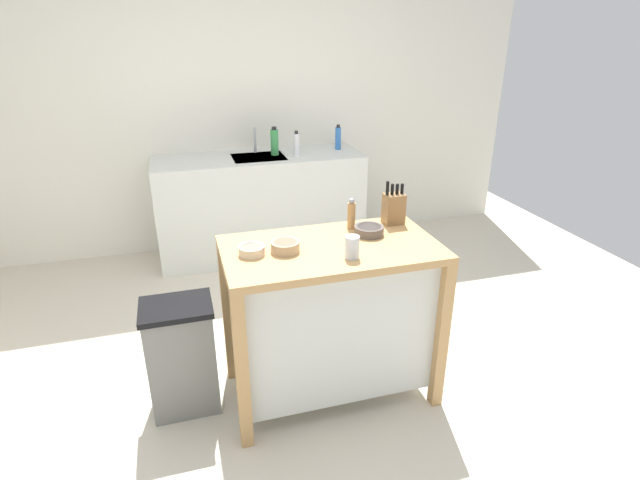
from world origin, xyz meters
The scene contains 15 objects.
ground_plane centered at (0.00, 0.00, 0.00)m, with size 6.37×6.37×0.00m, color beige.
wall_back centered at (0.00, 2.21, 1.30)m, with size 5.37×0.10×2.60m, color silver.
kitchen_island centered at (0.16, -0.12, 0.50)m, with size 1.10×0.61×0.90m.
knife_block centered at (0.59, 0.09, 0.99)m, with size 0.11×0.09×0.25m.
bowl_ceramic_small centered at (-0.08, -0.12, 0.92)m, with size 0.14×0.14×0.05m.
bowl_ceramic_wide centered at (-0.24, -0.11, 0.92)m, with size 0.13×0.13×0.05m.
bowl_stoneware_deep centered at (0.40, -0.03, 0.92)m, with size 0.16×0.16×0.05m.
drinking_cup centered at (0.21, -0.28, 0.95)m, with size 0.07×0.07×0.11m.
pepper_grinder centered at (0.34, 0.08, 0.98)m, with size 0.04×0.04×0.17m.
trash_bin centered at (-0.63, -0.02, 0.32)m, with size 0.36×0.28×0.63m.
sink_counter centered at (0.14, 1.86, 0.45)m, with size 1.78×0.60×0.89m.
sink_faucet centered at (0.14, 2.00, 1.00)m, with size 0.02×0.02×0.22m.
bottle_dish_soap centered at (0.29, 1.87, 1.00)m, with size 0.07×0.07×0.24m.
bottle_hand_soap centered at (0.46, 1.80, 0.99)m, with size 0.05×0.05×0.21m.
bottle_spray_cleaner centered at (0.87, 1.92, 0.99)m, with size 0.05×0.05×0.22m.
Camera 1 is at (-0.55, -2.31, 1.92)m, focal length 28.06 mm.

